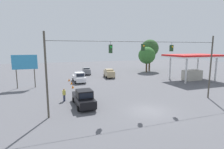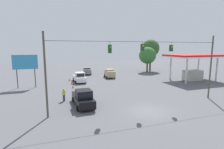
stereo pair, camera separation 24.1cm
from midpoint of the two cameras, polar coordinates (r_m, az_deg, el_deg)
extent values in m
plane|color=#56565B|center=(20.63, 11.63, -11.55)|extent=(140.00, 140.00, 0.00)
cylinder|color=#4C473D|center=(27.85, 29.26, 1.97)|extent=(0.20, 0.20, 8.68)
cylinder|color=#4C473D|center=(18.46, -21.00, -0.44)|extent=(0.20, 0.20, 8.68)
cylinder|color=black|center=(20.88, 9.80, 10.49)|extent=(21.44, 0.04, 0.04)
cube|color=#1E3D1E|center=(23.08, 18.54, 8.15)|extent=(0.32, 0.36, 0.79)
cylinder|color=black|center=(23.08, 18.61, 9.56)|extent=(0.03, 0.03, 0.35)
cylinder|color=orange|center=(22.93, 18.86, 8.58)|extent=(0.20, 0.02, 0.20)
cube|color=#1E3D1E|center=(20.87, 9.75, 8.74)|extent=(0.32, 0.36, 0.81)
cylinder|color=black|center=(20.87, 9.79, 10.17)|extent=(0.03, 0.03, 0.23)
cylinder|color=orange|center=(20.70, 10.02, 9.23)|extent=(0.20, 0.02, 0.20)
cube|color=#1E3D1E|center=(19.25, -0.84, 8.36)|extent=(0.32, 0.36, 0.92)
cylinder|color=black|center=(19.25, -0.85, 10.25)|extent=(0.03, 0.03, 0.34)
cylinder|color=green|center=(19.06, -0.66, 8.98)|extent=(0.20, 0.02, 0.20)
cube|color=black|center=(22.05, -9.64, -8.04)|extent=(2.10, 5.53, 0.90)
cube|color=black|center=(21.18, -9.35, -6.20)|extent=(1.84, 2.02, 0.90)
cube|color=black|center=(20.24, -8.76, -6.90)|extent=(1.55, 0.07, 0.63)
cylinder|color=black|center=(20.36, -11.29, -10.87)|extent=(0.24, 0.65, 0.64)
cylinder|color=black|center=(20.75, -5.94, -10.36)|extent=(0.24, 0.65, 0.64)
cylinder|color=black|center=(23.71, -12.80, -8.06)|extent=(0.24, 0.65, 0.64)
cylinder|color=black|center=(24.04, -8.20, -7.69)|extent=(0.24, 0.65, 0.64)
cube|color=slate|center=(46.86, -8.51, 1.12)|extent=(2.15, 4.23, 1.14)
cube|color=slate|center=(46.77, -8.53, 2.04)|extent=(1.81, 1.94, 0.36)
cube|color=black|center=(45.87, -8.41, 1.91)|extent=(1.43, 0.15, 0.25)
cylinder|color=black|center=(45.55, -9.45, 0.15)|extent=(0.28, 0.66, 0.64)
cylinder|color=black|center=(45.74, -7.20, 0.24)|extent=(0.28, 0.66, 0.64)
cylinder|color=black|center=(48.17, -9.72, 0.61)|extent=(0.28, 0.66, 0.64)
cylinder|color=black|center=(48.35, -7.60, 0.69)|extent=(0.28, 0.66, 0.64)
cube|color=silver|center=(36.81, -10.94, -1.25)|extent=(2.10, 5.30, 0.90)
cube|color=silver|center=(36.06, -10.80, 0.00)|extent=(1.83, 1.95, 0.90)
cube|color=black|center=(35.13, -10.51, -0.23)|extent=(1.54, 0.07, 0.63)
cylinder|color=black|center=(35.08, -11.95, -2.52)|extent=(0.24, 0.65, 0.64)
cylinder|color=black|center=(35.44, -8.88, -2.32)|extent=(0.24, 0.65, 0.64)
cylinder|color=black|center=(38.39, -12.80, -1.57)|extent=(0.24, 0.65, 0.64)
cylinder|color=black|center=(38.72, -9.98, -1.40)|extent=(0.24, 0.65, 0.64)
cube|color=tan|center=(41.49, -1.10, 0.36)|extent=(2.21, 4.33, 1.35)
cube|color=tan|center=(41.37, -1.11, 1.53)|extent=(1.86, 1.99, 0.36)
cube|color=black|center=(42.27, -1.39, 1.68)|extent=(1.48, 0.15, 0.25)
cylinder|color=black|center=(43.11, -0.32, -0.22)|extent=(0.28, 0.66, 0.64)
cylinder|color=black|center=(42.71, -2.73, -0.32)|extent=(0.28, 0.66, 0.64)
cylinder|color=black|center=(40.52, 0.61, -0.81)|extent=(0.28, 0.66, 0.64)
cylinder|color=black|center=(40.09, -1.94, -0.92)|extent=(0.28, 0.66, 0.64)
cone|color=orange|center=(22.22, -9.49, -9.22)|extent=(0.40, 0.40, 0.56)
cone|color=orange|center=(25.25, -10.86, -7.05)|extent=(0.40, 0.40, 0.56)
cone|color=orange|center=(28.31, -11.70, -5.33)|extent=(0.40, 0.40, 0.56)
cone|color=orange|center=(31.60, -12.89, -3.88)|extent=(0.40, 0.40, 0.56)
cone|color=orange|center=(34.92, -13.30, -2.69)|extent=(0.40, 0.40, 0.56)
cone|color=orange|center=(38.29, -14.02, -1.70)|extent=(0.40, 0.40, 0.56)
cube|color=red|center=(41.61, 24.87, 5.72)|extent=(11.26, 7.06, 0.35)
cube|color=white|center=(41.63, 24.85, 5.31)|extent=(11.36, 7.16, 0.24)
cylinder|color=silver|center=(46.33, 26.02, 2.40)|extent=(0.36, 0.36, 5.26)
cylinder|color=silver|center=(41.11, 18.27, 2.14)|extent=(0.36, 0.36, 5.26)
cylinder|color=silver|center=(43.03, 30.69, 1.62)|extent=(0.36, 0.36, 5.26)
cylinder|color=silver|center=(37.35, 22.89, 1.25)|extent=(0.36, 0.36, 5.26)
cube|color=#B2AD9E|center=(42.02, 24.49, -0.19)|extent=(3.94, 2.12, 2.20)
cylinder|color=#4C473D|center=(34.21, -24.08, -1.10)|extent=(0.16, 0.16, 3.34)
cylinder|color=#4C473D|center=(34.57, -28.82, -1.34)|extent=(0.16, 0.16, 3.34)
cube|color=#338CBF|center=(34.02, -26.80, 3.63)|extent=(4.10, 0.12, 2.51)
cylinder|color=#2D334C|center=(24.46, -15.60, -7.42)|extent=(0.28, 0.28, 0.82)
cube|color=#D8CC4C|center=(24.27, -15.67, -5.75)|extent=(0.40, 0.24, 0.65)
sphere|color=tan|center=(24.16, -15.71, -4.70)|extent=(0.26, 0.26, 0.26)
cylinder|color=#4C3823|center=(51.63, 11.06, 2.73)|extent=(0.47, 0.47, 3.50)
sphere|color=#336B2D|center=(51.40, 11.16, 6.15)|extent=(4.85, 4.85, 4.85)
cylinder|color=#4C3823|center=(54.86, 12.00, 4.07)|extent=(0.50, 0.50, 5.44)
sphere|color=#2D5628|center=(54.68, 12.14, 8.40)|extent=(5.21, 5.21, 5.21)
camera|label=1|loc=(0.12, -90.23, -0.04)|focal=28.00mm
camera|label=2|loc=(0.12, 89.77, 0.04)|focal=28.00mm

